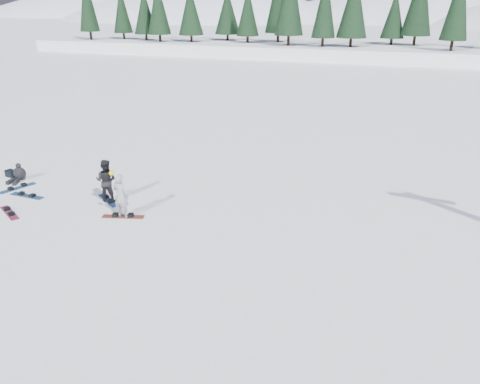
% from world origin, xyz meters
% --- Properties ---
extents(ground, '(420.00, 420.00, 0.00)m').
position_xyz_m(ground, '(0.00, 0.00, 0.00)').
color(ground, white).
rests_on(ground, ground).
extents(alpine_backdrop, '(412.50, 227.00, 53.20)m').
position_xyz_m(alpine_backdrop, '(-11.72, 189.17, -13.97)').
color(alpine_backdrop, white).
rests_on(alpine_backdrop, ground).
extents(snowboarder_woman, '(0.62, 0.42, 1.78)m').
position_xyz_m(snowboarder_woman, '(0.25, 1.01, 0.83)').
color(snowboarder_woman, '#99989D').
rests_on(snowboarder_woman, ground).
extents(snowboarder_man, '(0.92, 0.79, 1.66)m').
position_xyz_m(snowboarder_man, '(-1.10, 2.10, 0.83)').
color(snowboarder_man, black).
rests_on(snowboarder_man, ground).
extents(seated_rider, '(0.66, 0.97, 0.77)m').
position_xyz_m(seated_rider, '(-5.95, 2.69, 0.30)').
color(seated_rider, black).
rests_on(seated_rider, ground).
extents(gear_bag, '(0.49, 0.37, 0.30)m').
position_xyz_m(gear_bag, '(-6.65, 2.94, 0.15)').
color(gear_bag, black).
rests_on(gear_bag, ground).
extents(snowboard_woman, '(1.52, 0.69, 0.03)m').
position_xyz_m(snowboard_woman, '(0.25, 1.01, 0.01)').
color(snowboard_woman, maroon).
rests_on(snowboard_woman, ground).
extents(snowboard_man, '(1.39, 1.08, 0.03)m').
position_xyz_m(snowboard_man, '(-1.10, 2.10, 0.01)').
color(snowboard_man, navy).
rests_on(snowboard_man, ground).
extents(snowboard_loose_a, '(0.76, 1.51, 0.03)m').
position_xyz_m(snowboard_loose_a, '(-5.37, 1.93, 0.01)').
color(snowboard_loose_a, '#1B5496').
rests_on(snowboard_loose_a, ground).
extents(snowboard_loose_c, '(1.51, 0.33, 0.03)m').
position_xyz_m(snowboard_loose_c, '(-4.39, 1.39, 0.01)').
color(snowboard_loose_c, navy).
rests_on(snowboard_loose_c, ground).
extents(snowboard_loose_b, '(1.43, 1.01, 0.03)m').
position_xyz_m(snowboard_loose_b, '(-3.83, -0.09, 0.01)').
color(snowboard_loose_b, '#9B214B').
rests_on(snowboard_loose_b, ground).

